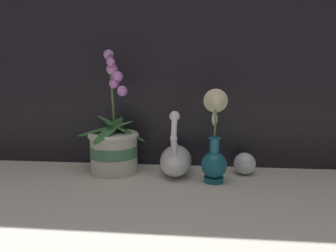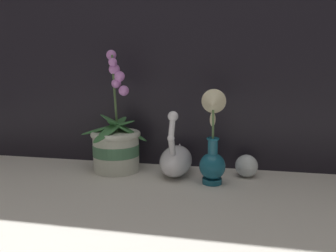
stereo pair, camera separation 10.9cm
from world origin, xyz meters
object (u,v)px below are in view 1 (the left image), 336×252
orchid_potted_plant (114,146)px  blue_vase (215,145)px  glass_sphere (245,164)px  swan_figurine (176,159)px

orchid_potted_plant → blue_vase: (0.35, -0.08, 0.03)m
glass_sphere → orchid_potted_plant: bearing=-177.8°
swan_figurine → blue_vase: 0.16m
orchid_potted_plant → swan_figurine: (0.22, -0.01, -0.04)m
orchid_potted_plant → swan_figurine: size_ratio=1.86×
glass_sphere → blue_vase: bearing=-137.1°
swan_figurine → glass_sphere: (0.24, 0.03, -0.02)m
orchid_potted_plant → glass_sphere: size_ratio=5.58×
blue_vase → glass_sphere: blue_vase is taller
orchid_potted_plant → glass_sphere: 0.46m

